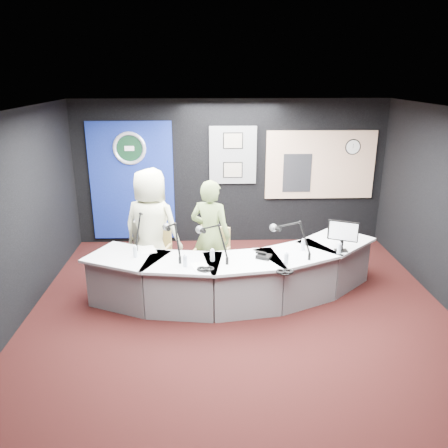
{
  "coord_description": "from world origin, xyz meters",
  "views": [
    {
      "loc": [
        -0.44,
        -5.56,
        3.26
      ],
      "look_at": [
        -0.2,
        0.8,
        1.1
      ],
      "focal_mm": 36.0,
      "sensor_mm": 36.0,
      "label": 1
    }
  ],
  "objects_px": {
    "person_woman": "(211,236)",
    "broadcast_desk": "(235,275)",
    "armchair_right": "(211,260)",
    "person_man": "(151,229)",
    "armchair_left": "(153,256)"
  },
  "relations": [
    {
      "from": "person_woman",
      "to": "armchair_right",
      "type": "bearing_deg",
      "value": -0.0
    },
    {
      "from": "broadcast_desk",
      "to": "person_woman",
      "type": "relative_size",
      "value": 2.56
    },
    {
      "from": "person_man",
      "to": "armchair_left",
      "type": "bearing_deg",
      "value": -0.0
    },
    {
      "from": "person_man",
      "to": "person_woman",
      "type": "height_order",
      "value": "person_man"
    },
    {
      "from": "broadcast_desk",
      "to": "armchair_right",
      "type": "bearing_deg",
      "value": 134.58
    },
    {
      "from": "broadcast_desk",
      "to": "person_man",
      "type": "xyz_separation_m",
      "value": [
        -1.27,
        0.51,
        0.58
      ]
    },
    {
      "from": "broadcast_desk",
      "to": "armchair_right",
      "type": "height_order",
      "value": "armchair_right"
    },
    {
      "from": "armchair_left",
      "to": "person_woman",
      "type": "bearing_deg",
      "value": 5.65
    },
    {
      "from": "broadcast_desk",
      "to": "armchair_right",
      "type": "relative_size",
      "value": 4.86
    },
    {
      "from": "armchair_left",
      "to": "armchair_right",
      "type": "xyz_separation_m",
      "value": [
        0.92,
        -0.16,
        -0.03
      ]
    },
    {
      "from": "armchair_left",
      "to": "armchair_right",
      "type": "height_order",
      "value": "armchair_left"
    },
    {
      "from": "person_man",
      "to": "armchair_right",
      "type": "bearing_deg",
      "value": -171.3
    },
    {
      "from": "broadcast_desk",
      "to": "armchair_left",
      "type": "xyz_separation_m",
      "value": [
        -1.27,
        0.51,
        0.12
      ]
    },
    {
      "from": "person_woman",
      "to": "broadcast_desk",
      "type": "bearing_deg",
      "value": 156.94
    },
    {
      "from": "armchair_left",
      "to": "person_woman",
      "type": "distance_m",
      "value": 1.01
    }
  ]
}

